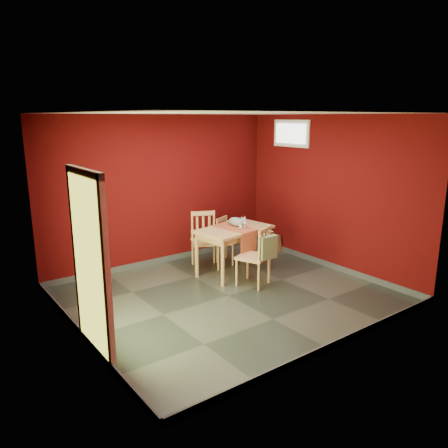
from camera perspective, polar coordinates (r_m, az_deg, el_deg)
ground at (r=6.75m, az=0.58°, el=-9.32°), size 4.50×4.50×0.00m
room_shell at (r=6.73m, az=0.58°, el=-8.93°), size 4.50×4.50×4.50m
doorway at (r=5.03m, az=-17.22°, el=-4.51°), size 0.06×1.01×2.13m
window at (r=8.43m, az=8.76°, el=11.61°), size 0.05×0.90×0.50m
outlet_plate at (r=9.06m, az=1.06°, el=-1.22°), size 0.08×0.02×0.12m
dining_table at (r=7.47m, az=1.33°, el=-1.27°), size 1.38×0.93×0.81m
table_runner at (r=7.36m, az=1.96°, el=-1.20°), size 0.49×0.84×0.40m
chair_far_left at (r=7.84m, az=-2.54°, el=-2.02°), size 0.62×0.62×1.00m
chair_far_right at (r=8.15m, az=0.48°, el=-2.00°), size 0.51×0.51×0.84m
chair_near at (r=7.00m, az=4.18°, el=-4.12°), size 0.60×0.60×0.98m
tote_bag at (r=6.83m, az=5.77°, el=-3.06°), size 0.31×0.19×0.43m
cat at (r=7.55m, az=1.67°, el=0.51°), size 0.28×0.46×0.21m
picture_frame at (r=8.97m, az=6.67°, el=-2.30°), size 0.13×0.35×0.35m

